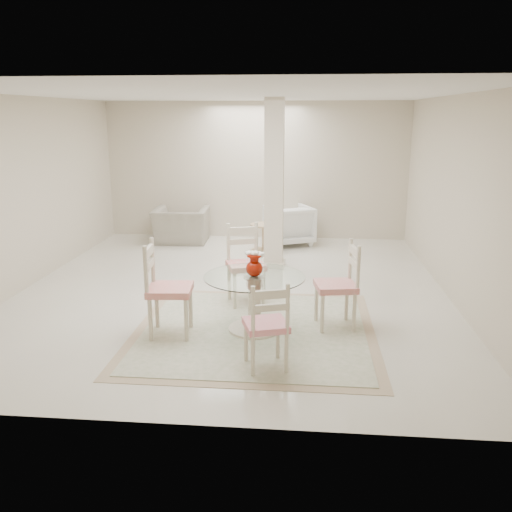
# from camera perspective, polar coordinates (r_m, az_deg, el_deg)

# --- Properties ---
(ground) EXTENTS (7.00, 7.00, 0.00)m
(ground) POSITION_cam_1_polar(r_m,az_deg,el_deg) (7.79, -2.43, -3.58)
(ground) COLOR white
(ground) RESTS_ON ground
(room_shell) EXTENTS (6.02, 7.02, 2.71)m
(room_shell) POSITION_cam_1_polar(r_m,az_deg,el_deg) (7.43, -2.58, 10.15)
(room_shell) COLOR beige
(room_shell) RESTS_ON ground
(column) EXTENTS (0.30, 0.30, 2.70)m
(column) POSITION_cam_1_polar(r_m,az_deg,el_deg) (8.72, 1.92, 7.49)
(column) COLOR beige
(column) RESTS_ON ground
(area_rug) EXTENTS (2.78, 2.78, 0.02)m
(area_rug) POSITION_cam_1_polar(r_m,az_deg,el_deg) (6.35, -0.17, -7.83)
(area_rug) COLOR tan
(area_rug) RESTS_ON ground
(dining_table) EXTENTS (1.15, 1.15, 0.66)m
(dining_table) POSITION_cam_1_polar(r_m,az_deg,el_deg) (6.24, -0.17, -5.02)
(dining_table) COLOR #F3E9C8
(dining_table) RESTS_ON ground
(red_vase) EXTENTS (0.22, 0.19, 0.29)m
(red_vase) POSITION_cam_1_polar(r_m,az_deg,el_deg) (6.10, -0.17, -0.89)
(red_vase) COLOR #A61605
(red_vase) RESTS_ON dining_table
(dining_chair_east) EXTENTS (0.52, 0.52, 1.13)m
(dining_chair_east) POSITION_cam_1_polar(r_m,az_deg,el_deg) (6.35, 9.06, -2.39)
(dining_chair_east) COLOR beige
(dining_chair_east) RESTS_ON ground
(dining_chair_north) EXTENTS (0.59, 0.59, 1.16)m
(dining_chair_north) POSITION_cam_1_polar(r_m,az_deg,el_deg) (7.13, -1.21, -0.20)
(dining_chair_north) COLOR beige
(dining_chair_north) RESTS_ON ground
(dining_chair_west) EXTENTS (0.52, 0.52, 1.20)m
(dining_chair_west) POSITION_cam_1_polar(r_m,az_deg,el_deg) (6.12, -9.79, -2.71)
(dining_chair_west) COLOR beige
(dining_chair_west) RESTS_ON ground
(dining_chair_south) EXTENTS (0.51, 0.51, 1.01)m
(dining_chair_south) POSITION_cam_1_polar(r_m,az_deg,el_deg) (5.23, 1.21, -6.73)
(dining_chair_south) COLOR beige
(dining_chair_south) RESTS_ON ground
(recliner_taupe) EXTENTS (1.07, 0.94, 0.67)m
(recliner_taupe) POSITION_cam_1_polar(r_m,az_deg,el_deg) (10.70, -7.88, 3.20)
(recliner_taupe) COLOR gray
(recliner_taupe) RESTS_ON ground
(armchair_white) EXTENTS (1.07, 1.08, 0.75)m
(armchair_white) POSITION_cam_1_polar(r_m,az_deg,el_deg) (10.46, 3.49, 3.28)
(armchair_white) COLOR white
(armchair_white) RESTS_ON ground
(side_table) EXTENTS (0.50, 0.50, 0.52)m
(side_table) POSITION_cam_1_polar(r_m,az_deg,el_deg) (9.87, 0.83, 1.80)
(side_table) COLOR tan
(side_table) RESTS_ON ground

